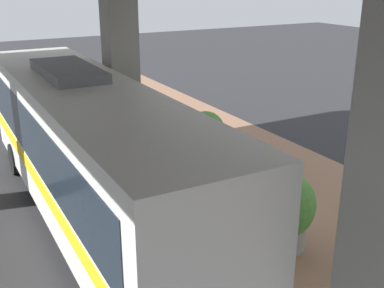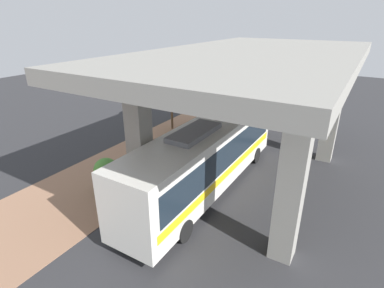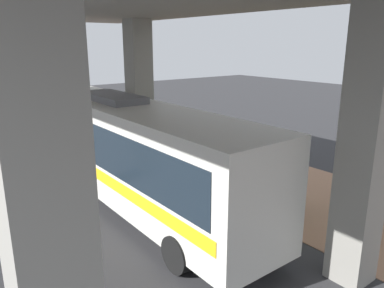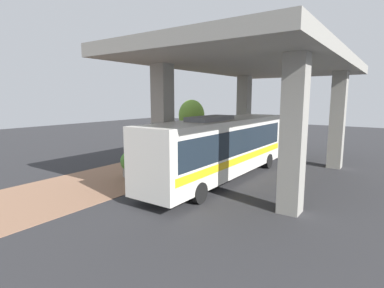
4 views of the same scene
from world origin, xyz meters
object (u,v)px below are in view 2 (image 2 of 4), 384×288
at_px(bus, 207,154).
at_px(street_tree_near, 171,90).
at_px(fire_hydrant, 136,173).
at_px(planter_middle, 158,161).
at_px(planter_front, 106,172).
at_px(planter_extra, 185,140).
at_px(planter_back, 129,182).

bearing_deg(bus, street_tree_near, 135.30).
xyz_separation_m(fire_hydrant, planter_middle, (0.58, 1.30, 0.39)).
height_order(planter_front, planter_extra, planter_extra).
relative_size(bus, planter_extra, 6.76).
relative_size(planter_extra, street_tree_near, 0.40).
xyz_separation_m(bus, planter_front, (-4.91, -2.54, -1.27)).
height_order(fire_hydrant, street_tree_near, street_tree_near).
height_order(fire_hydrant, planter_extra, planter_extra).
distance_m(planter_front, planter_middle, 2.99).
bearing_deg(planter_extra, planter_middle, -85.79).
xyz_separation_m(bus, street_tree_near, (-7.01, 6.94, 1.19)).
bearing_deg(planter_front, fire_hydrant, 46.00).
bearing_deg(planter_back, fire_hydrant, 115.95).
bearing_deg(planter_back, planter_extra, 92.33).
bearing_deg(bus, planter_middle, -178.55).
height_order(fire_hydrant, planter_front, planter_front).
distance_m(fire_hydrant, planter_extra, 4.80).
bearing_deg(street_tree_near, planter_front, -77.49).
relative_size(planter_front, planter_middle, 0.90).
relative_size(planter_middle, planter_extra, 0.96).
distance_m(fire_hydrant, street_tree_near, 9.33).
bearing_deg(planter_extra, fire_hydrant, -93.95).
xyz_separation_m(planter_back, planter_extra, (-0.24, 5.94, 0.22)).
bearing_deg(fire_hydrant, planter_extra, 86.05).
bearing_deg(fire_hydrant, planter_back, -64.05).
bearing_deg(planter_middle, fire_hydrant, -114.18).
bearing_deg(bus, planter_back, -141.60).
relative_size(planter_front, planter_extra, 0.86).
xyz_separation_m(planter_middle, planter_extra, (-0.26, 3.47, 0.03)).
bearing_deg(bus, planter_extra, 135.68).
distance_m(fire_hydrant, planter_middle, 1.48).
bearing_deg(planter_front, bus, 27.32).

